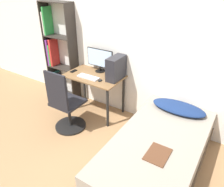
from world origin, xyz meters
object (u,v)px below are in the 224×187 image
(bookshelf, at_px, (57,55))
(office_chair, at_px, (66,107))
(keyboard, at_px, (88,77))
(pc_tower, at_px, (116,68))
(bed, at_px, (157,155))
(monitor, at_px, (100,59))

(bookshelf, bearing_deg, office_chair, -41.37)
(keyboard, xyz_separation_m, pc_tower, (0.42, 0.22, 0.18))
(office_chair, xyz_separation_m, pc_tower, (0.47, 0.77, 0.51))
(office_chair, bearing_deg, bookshelf, 138.63)
(pc_tower, bearing_deg, bed, -35.51)
(bookshelf, distance_m, office_chair, 1.37)
(office_chair, bearing_deg, monitor, 86.02)
(monitor, distance_m, keyboard, 0.40)
(bed, height_order, monitor, monitor)
(bed, distance_m, pc_tower, 1.52)
(office_chair, xyz_separation_m, keyboard, (0.05, 0.55, 0.33))
(monitor, bearing_deg, keyboard, -92.14)
(office_chair, xyz_separation_m, bed, (1.57, -0.02, -0.16))
(office_chair, bearing_deg, keyboard, 84.91)
(office_chair, distance_m, monitor, 1.04)
(office_chair, bearing_deg, bed, -0.82)
(keyboard, height_order, pc_tower, pc_tower)
(office_chair, height_order, bed, office_chair)
(bookshelf, height_order, pc_tower, bookshelf)
(bookshelf, height_order, monitor, bookshelf)
(monitor, bearing_deg, pc_tower, -15.88)
(pc_tower, bearing_deg, keyboard, -152.83)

